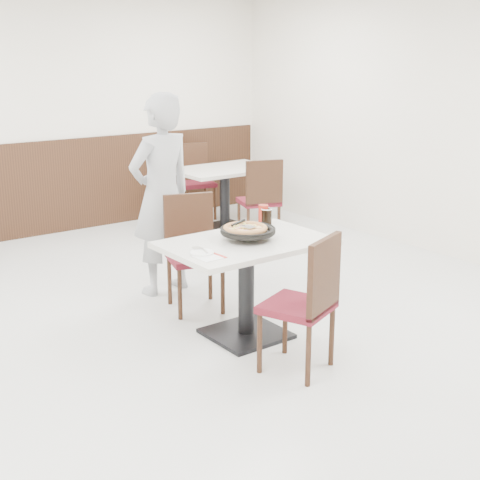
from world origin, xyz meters
TOP-DOWN VIEW (x-y plane):
  - floor at (0.00, 0.00)m, footprint 7.00×7.00m
  - wall_back at (0.00, 3.50)m, footprint 6.00×0.04m
  - wall_right at (3.00, 0.00)m, footprint 0.04×7.00m
  - wainscot_back at (0.00, 3.48)m, footprint 5.90×0.03m
  - main_table at (0.04, -0.28)m, footprint 1.26×0.89m
  - chair_near at (-0.02, -0.92)m, footprint 0.54×0.54m
  - chair_far at (0.04, 0.41)m, footprint 0.53×0.53m
  - trivet at (0.10, -0.25)m, footprint 0.14×0.14m
  - pizza_pan at (0.07, -0.26)m, footprint 0.35×0.35m
  - pizza at (0.07, -0.23)m, footprint 0.32×0.32m
  - pizza_server at (0.08, -0.25)m, footprint 0.09×0.11m
  - napkin at (-0.41, -0.46)m, footprint 0.18×0.18m
  - side_plate at (-0.41, -0.37)m, footprint 0.18×0.18m
  - fork at (-0.38, -0.35)m, footprint 0.06×0.15m
  - cola_glass at (0.44, -0.02)m, footprint 0.09×0.09m
  - red_cup at (0.44, 0.02)m, footprint 0.09×0.09m
  - diner_person at (0.05, 0.96)m, footprint 0.69×0.50m
  - bg_table_right at (1.76, 2.43)m, footprint 1.21×0.81m
  - bg_chair_right_near at (1.78, 1.78)m, footprint 0.54×0.54m
  - bg_chair_right_far at (1.80, 3.10)m, footprint 0.51×0.51m

SIDE VIEW (x-z plane):
  - floor at x=0.00m, z-range 0.00..0.00m
  - main_table at x=0.04m, z-range 0.00..0.75m
  - bg_table_right at x=1.76m, z-range 0.00..0.75m
  - chair_near at x=-0.02m, z-range 0.00..0.95m
  - chair_far at x=0.04m, z-range 0.00..0.95m
  - bg_chair_right_near at x=1.78m, z-range 0.00..0.95m
  - bg_chair_right_far at x=1.80m, z-range 0.00..0.95m
  - wainscot_back at x=0.00m, z-range 0.00..1.10m
  - napkin at x=-0.41m, z-range 0.75..0.75m
  - side_plate at x=-0.41m, z-range 0.75..0.77m
  - trivet at x=0.10m, z-range 0.75..0.79m
  - fork at x=-0.38m, z-range 0.77..0.77m
  - pizza_pan at x=0.07m, z-range 0.79..0.80m
  - pizza at x=0.07m, z-range 0.80..0.82m
  - cola_glass at x=0.44m, z-range 0.75..0.88m
  - red_cup at x=0.44m, z-range 0.75..0.91m
  - pizza_server at x=0.08m, z-range 0.84..0.84m
  - diner_person at x=0.05m, z-range 0.00..1.76m
  - wall_back at x=0.00m, z-range 0.00..2.80m
  - wall_right at x=3.00m, z-range 0.00..2.80m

